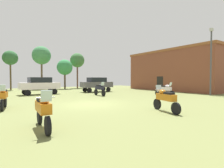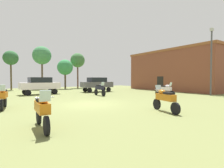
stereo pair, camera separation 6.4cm
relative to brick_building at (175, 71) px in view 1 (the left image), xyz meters
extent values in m
cube|color=olive|center=(-18.00, -5.87, -3.12)|extent=(44.00, 52.00, 0.02)
cube|color=brown|center=(0.00, 0.00, -0.18)|extent=(6.00, 14.76, 5.90)
cube|color=brown|center=(0.00, 0.00, 2.94)|extent=(6.12, 15.05, 0.35)
cube|color=black|center=(-2.97, 0.51, -2.03)|extent=(0.08, 1.20, 2.20)
cylinder|color=black|center=(-22.21, -11.21, -2.79)|extent=(0.14, 0.64, 0.64)
cylinder|color=black|center=(-22.15, -9.58, -2.79)|extent=(0.14, 0.64, 0.64)
cube|color=#C66E15|center=(-22.18, -10.40, -2.29)|extent=(0.41, 1.39, 0.36)
ellipsoid|color=#C66E15|center=(-22.19, -10.71, -2.01)|extent=(0.34, 0.49, 0.24)
cube|color=black|center=(-22.17, -10.15, -2.05)|extent=(0.32, 0.57, 0.12)
cube|color=silver|center=(-22.20, -11.05, -1.83)|extent=(0.37, 0.17, 0.39)
cylinder|color=#B7B7BC|center=(-22.20, -10.95, -1.89)|extent=(0.62, 0.06, 0.04)
cylinder|color=black|center=(-9.26, -6.32, -2.79)|extent=(0.18, 0.65, 0.64)
cylinder|color=black|center=(-9.41, -4.68, -2.79)|extent=(0.18, 0.65, 0.64)
cube|color=silver|center=(-9.34, -5.50, -2.29)|extent=(0.48, 1.43, 0.36)
ellipsoid|color=silver|center=(-9.31, -5.82, -2.01)|extent=(0.36, 0.51, 0.24)
cube|color=black|center=(-9.36, -5.26, -2.05)|extent=(0.35, 0.58, 0.12)
cube|color=silver|center=(-9.28, -6.17, -1.83)|extent=(0.37, 0.18, 0.39)
cylinder|color=#B7B7BC|center=(-9.29, -6.06, -1.89)|extent=(0.62, 0.09, 0.04)
cylinder|color=black|center=(-23.36, -5.45, -2.77)|extent=(0.21, 0.69, 0.68)
cylinder|color=black|center=(-23.15, -3.95, -2.77)|extent=(0.21, 0.69, 0.68)
cube|color=orange|center=(-23.26, -4.70, -2.25)|extent=(0.53, 1.33, 0.36)
ellipsoid|color=orange|center=(-23.30, -4.99, -1.97)|extent=(0.38, 0.52, 0.24)
cube|color=black|center=(-23.23, -4.48, -2.01)|extent=(0.37, 0.60, 0.12)
cube|color=silver|center=(-23.34, -5.30, -1.79)|extent=(0.38, 0.20, 0.39)
cylinder|color=#B7B7BC|center=(-23.33, -5.21, -1.85)|extent=(0.62, 0.12, 0.04)
cylinder|color=black|center=(-14.31, -1.59, -2.78)|extent=(0.12, 0.66, 0.66)
cylinder|color=black|center=(-14.32, 0.04, -2.78)|extent=(0.12, 0.66, 0.66)
cube|color=#1D1D2F|center=(-14.31, -0.77, -2.27)|extent=(0.37, 1.39, 0.36)
ellipsoid|color=#1D1D2F|center=(-14.31, -1.09, -1.99)|extent=(0.32, 0.48, 0.24)
cube|color=black|center=(-14.32, -0.53, -2.03)|extent=(0.30, 0.56, 0.12)
cube|color=silver|center=(-14.31, -1.44, -1.81)|extent=(0.36, 0.15, 0.39)
cylinder|color=#B7B7BC|center=(-14.31, -1.33, -1.87)|extent=(0.62, 0.04, 0.04)
cylinder|color=black|center=(-15.58, -9.98, -2.79)|extent=(0.27, 0.65, 0.64)
cylinder|color=black|center=(-15.98, -11.57, -2.79)|extent=(0.27, 0.65, 0.64)
cube|color=#BF6A15|center=(-15.78, -10.77, -2.29)|extent=(0.69, 1.44, 0.36)
ellipsoid|color=#BF6A15|center=(-15.70, -10.47, -2.01)|extent=(0.43, 0.54, 0.24)
cube|color=black|center=(-15.84, -11.01, -2.05)|extent=(0.43, 0.62, 0.12)
cube|color=silver|center=(-15.62, -10.13, -1.83)|extent=(0.39, 0.24, 0.39)
cylinder|color=#B7B7BC|center=(-15.64, -10.23, -1.89)|extent=(0.61, 0.19, 0.04)
cylinder|color=black|center=(-20.85, 3.42, -2.79)|extent=(0.66, 0.27, 0.64)
cylinder|color=black|center=(-20.97, 4.85, -2.79)|extent=(0.66, 0.27, 0.64)
cylinder|color=black|center=(-17.94, 3.65, -2.79)|extent=(0.66, 0.27, 0.64)
cylinder|color=black|center=(-18.05, 5.08, -2.79)|extent=(0.66, 0.27, 0.64)
cube|color=silver|center=(-19.45, 4.25, -2.10)|extent=(4.43, 2.13, 0.75)
cube|color=black|center=(-19.45, 4.25, -1.42)|extent=(2.48, 1.76, 0.61)
cylinder|color=black|center=(-13.56, 3.22, -2.79)|extent=(0.64, 0.23, 0.64)
cylinder|color=black|center=(-13.53, 4.66, -2.79)|extent=(0.64, 0.23, 0.64)
cylinder|color=black|center=(-10.63, 3.16, -2.79)|extent=(0.64, 0.23, 0.64)
cylinder|color=black|center=(-10.61, 4.60, -2.79)|extent=(0.64, 0.23, 0.64)
cube|color=#4F4D54|center=(-12.08, 3.91, -2.10)|extent=(4.33, 1.88, 0.75)
cube|color=black|center=(-12.08, 3.91, -1.42)|extent=(2.39, 1.63, 0.61)
cylinder|color=brown|center=(-10.50, 14.67, -0.70)|extent=(0.29, 0.29, 4.81)
sphere|color=#3B6B39|center=(-10.50, 14.67, 2.33)|extent=(2.78, 2.78, 2.78)
cylinder|color=#4E3E24|center=(-21.79, 15.11, -0.77)|extent=(0.25, 0.25, 4.69)
sphere|color=#2F6335|center=(-21.79, 15.11, 2.09)|extent=(2.30, 2.30, 2.30)
cylinder|color=#4C3D2A|center=(-13.44, 13.37, -1.48)|extent=(0.32, 0.32, 3.26)
sphere|color=#36884B|center=(-13.44, 13.37, 0.78)|extent=(2.79, 2.79, 2.79)
cylinder|color=brown|center=(-17.07, 14.91, -0.50)|extent=(0.30, 0.30, 5.22)
sphere|color=#40834E|center=(-17.07, 14.91, 2.82)|extent=(3.17, 3.17, 3.17)
cylinder|color=#47474C|center=(-4.35, -7.59, 0.37)|extent=(0.16, 0.16, 6.96)
cube|color=#B2B2AD|center=(-4.35, -7.59, 4.00)|extent=(0.44, 0.24, 0.30)
camera|label=1|loc=(-23.53, -16.92, -1.26)|focal=27.28mm
camera|label=2|loc=(-23.48, -16.95, -1.26)|focal=27.28mm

